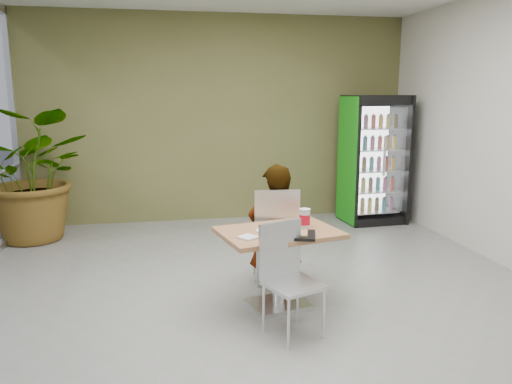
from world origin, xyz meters
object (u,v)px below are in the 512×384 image
at_px(chair_near, 287,269).
at_px(cafeteria_tray, 291,235).
at_px(seated_woman, 275,238).
at_px(beverage_fridge, 374,160).
at_px(potted_plant, 35,174).
at_px(soda_cup, 305,219).
at_px(chair_far, 276,229).
at_px(dining_table, 279,252).

relative_size(chair_near, cafeteria_tray, 2.21).
relative_size(chair_near, seated_woman, 0.60).
relative_size(beverage_fridge, potted_plant, 1.08).
height_order(chair_near, potted_plant, potted_plant).
distance_m(seated_woman, soda_cup, 0.68).
xyz_separation_m(cafeteria_tray, beverage_fridge, (2.14, 3.08, 0.22)).
bearing_deg(chair_far, beverage_fridge, -126.60).
relative_size(seated_woman, cafeteria_tray, 3.72).
xyz_separation_m(chair_far, chair_near, (-0.15, -1.05, -0.06)).
bearing_deg(cafeteria_tray, beverage_fridge, 55.13).
xyz_separation_m(chair_far, potted_plant, (-2.83, 2.25, 0.30)).
bearing_deg(beverage_fridge, chair_near, -127.31).
distance_m(chair_far, soda_cup, 0.58).
relative_size(dining_table, cafeteria_tray, 2.82).
bearing_deg(beverage_fridge, soda_cup, -128.02).
bearing_deg(dining_table, chair_near, -95.68).
relative_size(soda_cup, beverage_fridge, 0.09).
bearing_deg(dining_table, beverage_fridge, 52.48).
xyz_separation_m(dining_table, soda_cup, (0.26, 0.05, 0.30)).
xyz_separation_m(dining_table, chair_far, (0.10, 0.56, 0.07)).
height_order(chair_far, chair_near, chair_far).
xyz_separation_m(seated_woman, beverage_fridge, (2.09, 2.26, 0.49)).
bearing_deg(potted_plant, dining_table, -45.75).
height_order(dining_table, chair_far, chair_far).
xyz_separation_m(chair_far, seated_woman, (0.01, 0.06, -0.12)).
height_order(dining_table, seated_woman, seated_woman).
relative_size(seated_woman, soda_cup, 8.62).
height_order(chair_near, cafeteria_tray, chair_near).
bearing_deg(chair_near, seated_woman, 60.37).
bearing_deg(chair_near, dining_table, 62.90).
relative_size(dining_table, chair_near, 1.28).
bearing_deg(cafeteria_tray, soda_cup, 51.62).
height_order(dining_table, beverage_fridge, beverage_fridge).
relative_size(soda_cup, cafeteria_tray, 0.43).
xyz_separation_m(soda_cup, cafeteria_tray, (-0.20, -0.25, -0.08)).
bearing_deg(soda_cup, beverage_fridge, 55.46).
bearing_deg(potted_plant, chair_far, -38.44).
relative_size(chair_far, beverage_fridge, 0.53).
distance_m(chair_far, chair_near, 1.06).
relative_size(chair_far, seated_woman, 0.66).
distance_m(chair_far, potted_plant, 3.63).
xyz_separation_m(cafeteria_tray, potted_plant, (-2.79, 3.01, 0.15)).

